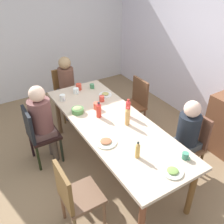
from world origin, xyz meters
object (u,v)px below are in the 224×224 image
Objects in this scene: person_4 at (67,83)px; plate_1 at (106,142)px; chair_2 at (74,195)px; cup_2 at (102,99)px; person_3 at (187,133)px; cup_4 at (76,91)px; dining_table at (112,126)px; plate_0 at (105,94)px; chair_0 at (38,133)px; bottle_2 at (99,110)px; bottle_3 at (127,117)px; bottle_1 at (128,108)px; cup_3 at (63,98)px; plate_2 at (173,171)px; cup_1 at (97,106)px; cup_5 at (79,87)px; cup_6 at (185,156)px; chair_1 at (135,102)px; chair_4 at (66,90)px; chair_3 at (190,142)px; person_0 at (42,118)px; bowl_0 at (78,110)px; cup_0 at (92,86)px.

plate_1 is (1.85, -0.28, 0.08)m from person_4.
chair_2 reaches higher than cup_2.
person_4 is 1.87m from plate_1.
cup_4 is (-1.58, -0.80, 0.12)m from person_3.
person_4 is at bearing -161.07° from person_3.
plate_0 reaches higher than dining_table.
chair_0 is 0.92m from bottle_2.
bottle_3 is (-0.18, 0.42, 0.10)m from plate_1.
bottle_1 is (-0.62, -0.48, 0.20)m from person_3.
cup_3 reaches higher than plate_0.
chair_2 is 1.02m from plate_2.
bottle_2 is (1.33, -0.09, 0.17)m from person_4.
plate_0 is 1.63× the size of cup_4.
cup_5 reaches higher than cup_1.
person_3 is 0.78m from bottle_3.
cup_1 reaches higher than cup_6.
plate_1 is 0.64m from bottle_1.
chair_1 reaches higher than cup_2.
chair_4 is at bearing -161.80° from person_3.
chair_1 is 0.60m from plate_0.
person_3 is 9.18× the size of cup_1.
chair_0 and chair_4 have the same top height.
chair_3 is at bearing 53.23° from dining_table.
person_0 reaches higher than chair_1.
plate_1 is at bearing -104.55° from chair_3.
person_3 reaches higher than plate_2.
plate_1 is (-0.29, -1.02, 0.09)m from person_3.
person_0 is 1.17m from bottle_3.
chair_1 reaches higher than cup_3.
bowl_0 is at bearing -146.75° from dining_table.
plate_2 is 1.46m from cup_1.
bottle_1 is at bearing 60.60° from bottle_2.
chair_2 reaches higher than dining_table.
bowl_0 is (1.09, -0.28, 0.11)m from person_4.
bottle_1 is 1.16× the size of bottle_2.
person_3 is at bearing 51.95° from bottle_3.
chair_4 reaches higher than plate_0.
chair_1 is at bearing 136.68° from bottle_1.
person_4 is 10.94× the size of cup_6.
bottle_1 is at bearing -43.32° from chair_1.
chair_2 is 4.21× the size of plate_2.
plate_2 is 1.10m from bottle_1.
plate_1 is at bearing -40.48° from dining_table.
cup_0 is at bearing 175.37° from bottle_3.
cup_3 is (-0.24, 0.40, 0.09)m from person_0.
bottle_2 reaches higher than cup_2.
bottle_3 is at bearing 115.94° from chair_2.
cup_4 is (-0.35, 0.76, 0.30)m from chair_0.
bowl_0 is 0.76m from cup_0.
chair_0 reaches higher than cup_1.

